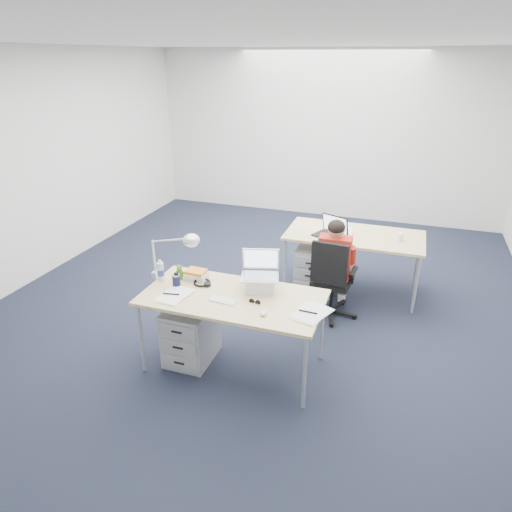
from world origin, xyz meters
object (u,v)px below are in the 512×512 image
Objects in this scene: sunglasses at (255,302)px; computer_mouse at (264,313)px; drawer_pedestal_near at (191,333)px; bear_figurine at (180,272)px; silver_laptop at (260,272)px; dark_laptop at (329,227)px; desk_near at (233,301)px; far_cup at (400,237)px; office_chair at (331,294)px; water_bottle at (161,270)px; desk_lamp at (168,255)px; desk_far at (354,238)px; book_stack at (196,275)px; drawer_pedestal_far at (314,268)px; headphones at (202,282)px; cordless_phone at (177,280)px; wireless_keyboard at (223,300)px; seated_person at (335,264)px; can_koozie at (176,280)px.

computer_mouse is at bearing -44.16° from sunglasses.
bear_figurine is (-0.18, 0.19, 0.53)m from drawer_pedestal_near.
silver_laptop reaches higher than drawer_pedestal_near.
dark_laptop reaches higher than drawer_pedestal_near.
drawer_pedestal_near is at bearing -57.20° from bear_figurine.
far_cup is at bearing 54.05° from desk_near.
office_chair is at bearing 59.70° from desk_near.
desk_lamp is (0.07, 0.04, 0.15)m from water_bottle.
desk_lamp is (-1.36, -1.06, 0.72)m from office_chair.
book_stack is at bearing -127.02° from desk_far.
bear_figurine is at bearing 158.83° from computer_mouse.
far_cup reaches higher than desk_near.
far_cup is at bearing 32.82° from dark_laptop.
desk_far is at bearing 55.57° from dark_laptop.
sunglasses is (-0.14, -1.81, 0.47)m from drawer_pedestal_far.
office_chair is at bearing 75.29° from sunglasses.
headphones reaches higher than drawer_pedestal_near.
drawer_pedestal_far is at bearing 78.16° from desk_near.
cordless_phone is at bearing -83.70° from bear_figurine.
desk_near is 1.79m from dark_laptop.
office_chair reaches higher than headphones.
water_bottle is at bearing 178.04° from cordless_phone.
cordless_phone is at bearing -17.54° from water_bottle.
desk_lamp is at bearing -130.13° from desk_far.
headphones reaches higher than wireless_keyboard.
can_koozie is at bearing -134.75° from seated_person.
drawer_pedestal_near is 5.98× the size of far_cup.
dark_laptop reaches higher than water_bottle.
far_cup is at bearing 43.94° from can_koozie.
bear_figurine is at bearing -129.23° from desk_far.
book_stack is 0.72m from sunglasses.
cordless_phone is (0.04, -0.14, -0.01)m from bear_figurine.
bear_figurine reaches higher than cordless_phone.
office_chair is 1.64m from drawer_pedestal_near.
desk_near is 19.30× the size of computer_mouse.
headphones reaches higher than computer_mouse.
seated_person reaches higher than book_stack.
can_koozie is 0.79m from sunglasses.
water_bottle is (-1.12, -1.69, 0.56)m from drawer_pedestal_far.
water_bottle is at bearing 162.12° from drawer_pedestal_near.
seated_person reaches higher than water_bottle.
desk_far is (0.81, 1.88, 0.00)m from desk_near.
silver_laptop is at bearing 13.08° from can_koozie.
drawer_pedestal_far is at bearing 56.43° from water_bottle.
cordless_phone is (-0.10, -0.19, 0.02)m from book_stack.
dark_laptop is at bearing 110.81° from seated_person.
headphones is 0.41m from water_bottle.
cordless_phone is 2.62m from far_cup.
drawer_pedestal_near is (-0.42, -0.03, -0.41)m from desk_near.
can_koozie is at bearing -117.96° from drawer_pedestal_far.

